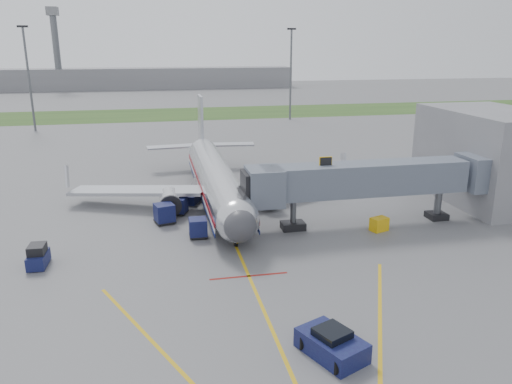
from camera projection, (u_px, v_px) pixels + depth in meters
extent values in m
plane|color=#565659|center=(240.00, 255.00, 41.50)|extent=(400.00, 400.00, 0.00)
cube|color=#2D4C1E|center=(179.00, 114.00, 126.01)|extent=(300.00, 25.00, 0.01)
cube|color=gold|center=(244.00, 265.00, 39.62)|extent=(0.25, 50.00, 0.01)
cube|color=maroon|center=(249.00, 276.00, 37.75)|extent=(6.00, 0.25, 0.01)
cube|color=gold|center=(176.00, 366.00, 27.19)|extent=(9.52, 20.04, 0.01)
cube|color=gold|center=(380.00, 341.00, 29.52)|extent=(9.52, 20.04, 0.01)
cylinder|color=silver|center=(216.00, 178.00, 54.82)|extent=(3.80, 28.00, 3.80)
sphere|color=silver|center=(237.00, 221.00, 41.68)|extent=(3.80, 3.80, 3.80)
sphere|color=#38383D|center=(240.00, 226.00, 40.45)|extent=(2.74, 2.74, 2.74)
cube|color=black|center=(238.00, 216.00, 41.14)|extent=(2.20, 1.20, 0.55)
cone|color=silver|center=(201.00, 149.00, 70.32)|extent=(3.80, 5.00, 3.80)
cube|color=#B7BAC1|center=(201.00, 121.00, 68.71)|extent=(0.35, 4.20, 7.00)
cube|color=#B7BAC1|center=(138.00, 191.00, 53.43)|extent=(15.10, 8.59, 1.13)
cube|color=#B7BAC1|center=(291.00, 182.00, 56.73)|extent=(15.10, 8.59, 1.13)
cylinder|color=silver|center=(170.00, 201.00, 51.38)|extent=(2.10, 3.60, 2.10)
cylinder|color=silver|center=(268.00, 195.00, 53.40)|extent=(2.10, 3.60, 2.10)
cube|color=maroon|center=(233.00, 181.00, 55.29)|extent=(0.05, 28.00, 0.45)
cube|color=navy|center=(234.00, 188.00, 55.55)|extent=(0.05, 28.00, 0.35)
cylinder|color=black|center=(236.00, 243.00, 43.30)|extent=(0.28, 0.70, 0.70)
cylinder|color=black|center=(193.00, 198.00, 55.42)|extent=(0.50, 1.00, 1.00)
cylinder|color=black|center=(239.00, 195.00, 56.43)|extent=(0.50, 1.00, 1.00)
cube|color=slate|center=(365.00, 179.00, 47.42)|extent=(20.00, 3.00, 3.00)
cube|color=slate|center=(264.00, 186.00, 45.57)|extent=(3.20, 3.60, 3.40)
cube|color=black|center=(252.00, 187.00, 45.34)|extent=(1.60, 3.00, 2.80)
cube|color=gold|center=(326.00, 162.00, 46.13)|extent=(1.20, 0.15, 1.00)
cylinder|color=#595B60|center=(293.00, 214.00, 46.92)|extent=(0.56, 0.56, 3.10)
cube|color=black|center=(293.00, 226.00, 47.26)|extent=(2.20, 1.60, 0.70)
cylinder|color=#595B60|center=(438.00, 204.00, 49.83)|extent=(0.70, 0.70, 3.10)
cube|color=black|center=(437.00, 216.00, 50.19)|extent=(1.80, 1.80, 0.60)
cube|color=slate|center=(477.00, 172.00, 49.74)|extent=(3.00, 4.00, 3.40)
cube|color=slate|center=(490.00, 156.00, 55.30)|extent=(10.00, 16.00, 10.00)
cylinder|color=#595B60|center=(29.00, 81.00, 98.57)|extent=(0.44, 0.44, 20.00)
cube|color=black|center=(22.00, 26.00, 95.68)|extent=(2.00, 0.40, 0.40)
cylinder|color=#595B60|center=(291.00, 76.00, 113.94)|extent=(0.44, 0.44, 20.00)
cube|color=black|center=(292.00, 29.00, 111.05)|extent=(2.00, 0.40, 0.40)
cube|color=slate|center=(141.00, 78.00, 198.06)|extent=(120.00, 14.00, 8.00)
cylinder|color=#595B60|center=(57.00, 53.00, 184.70)|extent=(2.40, 2.40, 28.00)
cube|color=slate|center=(52.00, 11.00, 180.58)|extent=(4.00, 4.00, 3.00)
cube|color=#100D3B|center=(332.00, 345.00, 28.04)|extent=(3.72, 4.48, 1.18)
cube|color=black|center=(332.00, 334.00, 27.82)|extent=(2.26, 2.26, 0.54)
cylinder|color=black|center=(337.00, 366.00, 26.46)|extent=(0.57, 0.88, 0.86)
cylinder|color=black|center=(362.00, 354.00, 27.54)|extent=(0.57, 0.88, 0.86)
cylinder|color=black|center=(302.00, 342.00, 28.62)|extent=(0.57, 0.88, 0.86)
cylinder|color=black|center=(327.00, 331.00, 29.70)|extent=(0.57, 0.88, 0.86)
cube|color=#100D3B|center=(38.00, 259.00, 39.33)|extent=(1.42, 2.61, 1.03)
cube|color=black|center=(37.00, 249.00, 39.08)|extent=(1.29, 1.68, 0.72)
cylinder|color=black|center=(29.00, 268.00, 38.46)|extent=(0.24, 0.52, 0.51)
cylinder|color=black|center=(43.00, 267.00, 38.62)|extent=(0.24, 0.52, 0.51)
cylinder|color=black|center=(35.00, 259.00, 40.21)|extent=(0.24, 0.52, 0.51)
cylinder|color=black|center=(48.00, 258.00, 40.37)|extent=(0.24, 0.52, 0.51)
cube|color=#100D3B|center=(198.00, 227.00, 45.12)|extent=(1.60, 1.60, 1.58)
cube|color=black|center=(198.00, 235.00, 45.35)|extent=(1.65, 1.65, 0.12)
cylinder|color=black|center=(192.00, 239.00, 44.67)|extent=(0.23, 0.29, 0.28)
cylinder|color=black|center=(206.00, 238.00, 44.89)|extent=(0.23, 0.29, 0.28)
cylinder|color=black|center=(191.00, 234.00, 45.82)|extent=(0.23, 0.29, 0.28)
cylinder|color=black|center=(204.00, 233.00, 46.04)|extent=(0.23, 0.29, 0.28)
cube|color=#100D3B|center=(164.00, 213.00, 48.66)|extent=(2.15, 2.15, 1.75)
cube|color=black|center=(165.00, 221.00, 48.91)|extent=(2.22, 2.22, 0.14)
cylinder|color=black|center=(160.00, 225.00, 48.05)|extent=(0.32, 0.37, 0.32)
cylinder|color=black|center=(174.00, 223.00, 48.63)|extent=(0.32, 0.37, 0.32)
cylinder|color=black|center=(156.00, 221.00, 49.21)|extent=(0.32, 0.37, 0.32)
cylinder|color=black|center=(169.00, 218.00, 49.80)|extent=(0.32, 0.37, 0.32)
cube|color=#100D3B|center=(179.00, 205.00, 51.34)|extent=(2.02, 2.02, 1.55)
cube|color=black|center=(179.00, 212.00, 51.56)|extent=(2.08, 2.08, 0.12)
cylinder|color=black|center=(172.00, 214.00, 51.10)|extent=(0.31, 0.34, 0.28)
cylinder|color=black|center=(183.00, 215.00, 50.90)|extent=(0.31, 0.34, 0.28)
cylinder|color=black|center=(175.00, 210.00, 52.24)|extent=(0.31, 0.34, 0.28)
cylinder|color=black|center=(186.00, 211.00, 52.04)|extent=(0.31, 0.34, 0.28)
cube|color=#100D3B|center=(193.00, 196.00, 55.90)|extent=(2.99, 4.25, 0.99)
cube|color=black|center=(195.00, 186.00, 56.12)|extent=(2.67, 4.46, 1.55)
cylinder|color=black|center=(184.00, 201.00, 54.72)|extent=(0.47, 0.66, 0.62)
cylinder|color=black|center=(194.00, 202.00, 54.50)|extent=(0.47, 0.66, 0.62)
cylinder|color=black|center=(193.00, 194.00, 57.40)|extent=(0.47, 0.66, 0.62)
cylinder|color=black|center=(202.00, 195.00, 57.19)|extent=(0.47, 0.66, 0.62)
cube|color=gold|center=(379.00, 224.00, 46.82)|extent=(1.85, 1.53, 1.27)
cylinder|color=black|center=(375.00, 230.00, 46.70)|extent=(0.31, 0.37, 0.32)
cylinder|color=black|center=(383.00, 228.00, 47.22)|extent=(0.31, 0.37, 0.32)
imported|color=#CFEB1B|center=(164.00, 210.00, 50.41)|extent=(0.60, 0.64, 1.48)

